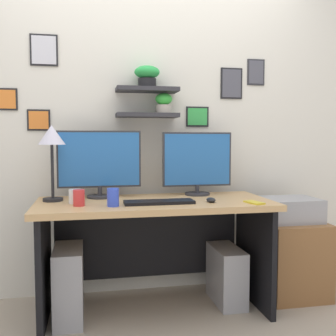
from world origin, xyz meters
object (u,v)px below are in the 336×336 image
at_px(coffee_mug, 75,196).
at_px(cell_phone, 254,202).
at_px(water_cup, 113,197).
at_px(drawer_cabinet, 290,257).
at_px(printer, 291,209).
at_px(computer_mouse, 211,200).
at_px(monitor_right, 197,163).
at_px(desk, 153,231).
at_px(computer_tower_right, 226,275).
at_px(computer_tower_left, 69,284).
at_px(keyboard, 159,202).
at_px(desk_lamp, 52,141).
at_px(monitor_left, 99,162).
at_px(pen_cup, 79,198).

bearing_deg(coffee_mug, cell_phone, -10.91).
xyz_separation_m(coffee_mug, water_cup, (0.23, -0.15, 0.01)).
xyz_separation_m(drawer_cabinet, printer, (0.00, -0.00, 0.36)).
bearing_deg(water_cup, computer_mouse, 3.18).
bearing_deg(water_cup, monitor_right, 31.36).
height_order(cell_phone, coffee_mug, coffee_mug).
distance_m(desk, computer_tower_right, 0.62).
height_order(monitor_right, computer_tower_left, monitor_right).
relative_size(monitor_right, computer_tower_right, 1.27).
distance_m(keyboard, computer_tower_left, 0.78).
relative_size(printer, computer_tower_right, 0.95).
xyz_separation_m(desk_lamp, computer_tower_right, (1.18, -0.07, -0.95)).
bearing_deg(keyboard, computer_tower_right, 18.32).
distance_m(monitor_right, computer_tower_right, 0.83).
bearing_deg(computer_mouse, keyboard, 178.11).
distance_m(computer_mouse, computer_tower_left, 1.06).
xyz_separation_m(keyboard, drawer_cabinet, (1.03, 0.23, -0.48)).
height_order(water_cup, computer_tower_left, water_cup).
bearing_deg(monitor_left, computer_tower_left, -132.00).
relative_size(monitor_right, drawer_cabinet, 0.92).
height_order(water_cup, drawer_cabinet, water_cup).
distance_m(desk, coffee_mug, 0.58).
height_order(computer_mouse, computer_tower_right, computer_mouse).
distance_m(desk, water_cup, 0.45).
bearing_deg(desk, monitor_left, 154.88).
xyz_separation_m(desk_lamp, pen_cup, (0.17, -0.23, -0.34)).
relative_size(computer_mouse, computer_tower_right, 0.22).
bearing_deg(drawer_cabinet, keyboard, -167.60).
xyz_separation_m(desk, desk_lamp, (-0.66, 0.06, 0.61)).
bearing_deg(computer_mouse, computer_tower_right, 45.98).
height_order(cell_phone, computer_tower_right, cell_phone).
xyz_separation_m(cell_phone, water_cup, (-0.88, 0.06, 0.05)).
relative_size(cell_phone, water_cup, 1.27).
relative_size(monitor_left, coffee_mug, 6.36).
bearing_deg(keyboard, monitor_right, 44.82).
distance_m(water_cup, computer_tower_left, 0.65).
distance_m(desk_lamp, computer_tower_left, 0.92).
relative_size(printer, computer_tower_left, 0.81).
distance_m(computer_mouse, computer_tower_right, 0.62).
height_order(keyboard, water_cup, water_cup).
distance_m(monitor_left, printer, 1.44).
height_order(keyboard, computer_tower_right, keyboard).
height_order(desk, cell_phone, cell_phone).
height_order(monitor_right, pen_cup, monitor_right).
height_order(cell_phone, printer, cell_phone).
distance_m(coffee_mug, drawer_cabinet, 1.64).
bearing_deg(computer_mouse, pen_cup, 178.43).
relative_size(desk, water_cup, 13.99).
bearing_deg(coffee_mug, desk_lamp, 138.23).
relative_size(monitor_left, computer_mouse, 6.36).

